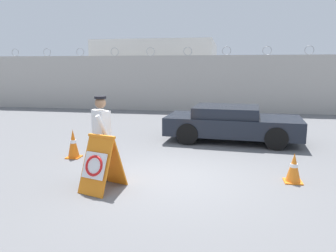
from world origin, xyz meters
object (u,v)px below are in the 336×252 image
Objects in this scene: barricade_sign at (101,163)px; traffic_cone_near at (294,168)px; traffic_cone_mid at (73,144)px; security_guard at (101,133)px; parked_car_rear_sedan at (231,123)px.

barricade_sign reaches higher than traffic_cone_near.
security_guard is at bearing -46.80° from traffic_cone_mid.
barricade_sign is 0.25× the size of parked_car_rear_sedan.
parked_car_rear_sedan is (-1.29, 3.81, 0.29)m from traffic_cone_near.
security_guard is 0.41× the size of parked_car_rear_sedan.
security_guard is 5.23m from parked_car_rear_sedan.
security_guard reaches higher than parked_car_rear_sedan.
security_guard is at bearing -171.90° from traffic_cone_near.
traffic_cone_mid is (-1.44, 1.53, -0.65)m from security_guard.
barricade_sign reaches higher than traffic_cone_mid.
traffic_cone_near is (3.89, 1.15, -0.24)m from barricade_sign.
barricade_sign is 1.75× the size of traffic_cone_near.
traffic_cone_near is 0.82× the size of traffic_cone_mid.
security_guard is 2.34× the size of traffic_cone_mid.
traffic_cone_mid is 5.12m from parked_car_rear_sedan.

